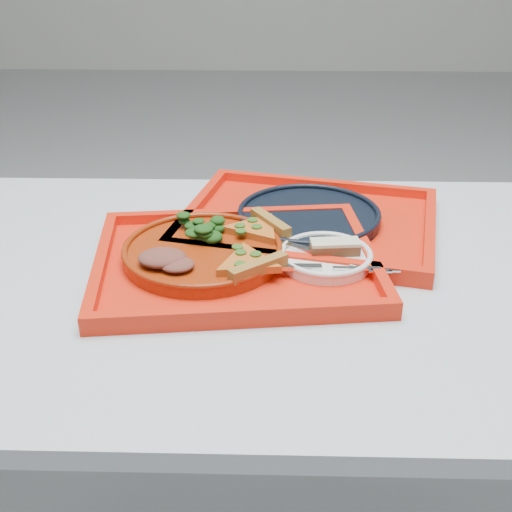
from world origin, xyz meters
name	(u,v)px	position (x,y,z in m)	size (l,w,h in m)	color
table	(282,310)	(0.00, 0.00, 0.68)	(1.60, 0.80, 0.75)	#B3BEC9
tray_main	(236,265)	(-0.08, 0.01, 0.76)	(0.45, 0.35, 0.01)	red
tray_far	(308,224)	(0.05, 0.17, 0.76)	(0.45, 0.35, 0.01)	red
dinner_plate	(203,253)	(-0.13, 0.02, 0.77)	(0.26, 0.26, 0.02)	maroon
side_plate	(325,259)	(0.07, 0.01, 0.77)	(0.15, 0.15, 0.01)	white
navy_plate	(309,217)	(0.05, 0.17, 0.77)	(0.26, 0.26, 0.02)	black
pizza_slice_a	(247,260)	(-0.06, -0.04, 0.79)	(0.12, 0.10, 0.02)	orange
pizza_slice_b	(256,227)	(-0.05, 0.08, 0.79)	(0.12, 0.10, 0.02)	orange
salad_heap	(198,225)	(-0.14, 0.07, 0.80)	(0.08, 0.07, 0.04)	black
meat_portion	(162,258)	(-0.19, -0.04, 0.79)	(0.08, 0.06, 0.02)	brown
dessert_bar	(335,247)	(0.08, 0.02, 0.79)	(0.08, 0.04, 0.02)	#492E18
knife	(326,255)	(0.07, 0.00, 0.78)	(0.18, 0.02, 0.01)	silver
fork	(331,267)	(0.07, -0.04, 0.78)	(0.18, 0.02, 0.01)	silver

